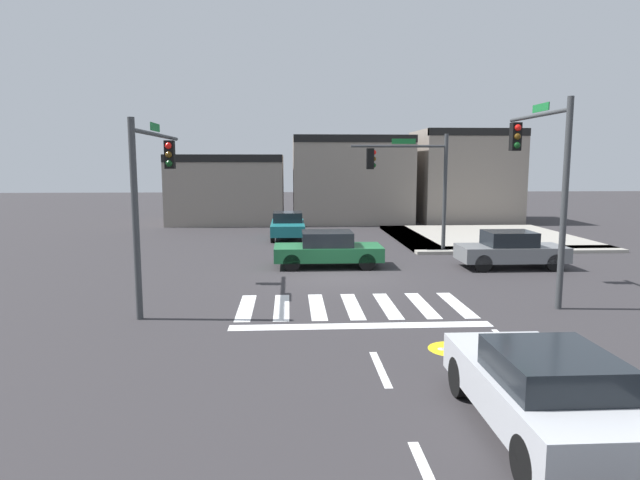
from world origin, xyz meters
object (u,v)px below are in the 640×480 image
Objects in this scene: car_gray at (511,250)px; car_green at (328,249)px; car_silver at (542,390)px; traffic_signal_southwest at (153,175)px; car_teal at (288,225)px; traffic_signal_southeast at (542,164)px; traffic_signal_northeast at (411,173)px.

car_green is at bearing 174.70° from car_gray.
car_gray is (4.97, 13.48, 0.00)m from car_silver.
traffic_signal_southwest is 13.94m from car_gray.
traffic_signal_southwest reaches higher than car_gray.
car_teal is at bearing -16.04° from traffic_signal_southwest.
car_gray is at bearing -20.23° from car_silver.
car_silver is at bearing 156.19° from traffic_signal_southeast.
traffic_signal_southeast is (2.08, -8.80, 0.42)m from traffic_signal_northeast.
car_gray reaches higher than car_teal.
car_silver is (2.30, -14.15, 0.01)m from car_green.
traffic_signal_northeast is 1.31× the size of car_teal.
traffic_signal_southeast is at bearing -90.94° from traffic_signal_southwest.
traffic_signal_southeast reaches higher than traffic_signal_southwest.
car_green is 7.30m from car_gray.
traffic_signal_northeast is at bearing 40.06° from car_green.
car_green is 14.34m from car_silver.
traffic_signal_southeast is 10.21m from car_silver.
traffic_signal_southwest is 1.35× the size of car_green.
traffic_signal_northeast is 6.15m from car_green.
traffic_signal_southwest is at bearing 41.62° from traffic_signal_northeast.
traffic_signal_southeast is at bearing -40.81° from car_green.
car_green is at bearing -47.28° from traffic_signal_southwest.
traffic_signal_southeast is at bearing 29.32° from car_teal.
traffic_signal_northeast is 5.99m from car_gray.
car_silver is 1.02× the size of car_gray.
traffic_signal_southwest is at bearing 89.06° from traffic_signal_southeast.
traffic_signal_southeast is 5.87m from car_gray.
traffic_signal_northeast is at bearing 127.37° from car_gray.
traffic_signal_southwest reaches higher than car_silver.
traffic_signal_southeast is 1.42× the size of car_teal.
traffic_signal_southwest is 14.61m from car_teal.
traffic_signal_southeast is at bearing -103.02° from car_gray.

